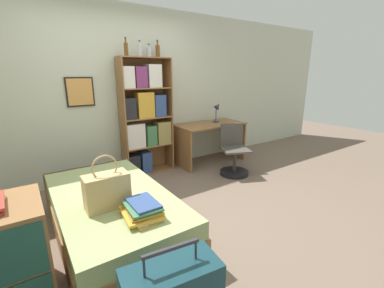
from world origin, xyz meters
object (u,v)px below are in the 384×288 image
(bookcase, at_px, (144,118))
(desk_chair, at_px, (234,159))
(bed, at_px, (112,213))
(handbag, at_px, (107,190))
(bottle_brown, at_px, (140,50))
(desk, at_px, (210,135))
(bottle_green, at_px, (126,49))
(bottle_blue, at_px, (158,51))
(desk_lamp, at_px, (217,109))
(bottle_clear, at_px, (149,52))
(book_stack_on_bed, at_px, (142,210))

(bookcase, xyz_separation_m, desk_chair, (1.16, -0.86, -0.67))
(bed, distance_m, handbag, 0.49)
(bottle_brown, distance_m, desk, 1.88)
(bookcase, bearing_deg, bottle_green, -173.45)
(desk, distance_m, desk_chair, 0.74)
(bottle_blue, relative_size, desk_lamp, 0.69)
(bookcase, height_order, desk, bookcase)
(bottle_brown, bearing_deg, bottle_clear, 19.34)
(book_stack_on_bed, bearing_deg, bed, 98.45)
(bed, distance_m, book_stack_on_bed, 0.67)
(desk_lamp, bearing_deg, bottle_blue, 172.51)
(bottle_clear, bearing_deg, desk, -10.15)
(bottle_green, bearing_deg, book_stack_on_bed, -109.19)
(bookcase, height_order, bottle_clear, bottle_clear)
(bed, height_order, bottle_green, bottle_green)
(handbag, height_order, desk, handbag)
(handbag, xyz_separation_m, bottle_blue, (1.40, 1.70, 1.32))
(desk, bearing_deg, bed, -151.15)
(book_stack_on_bed, bearing_deg, bottle_brown, 65.49)
(book_stack_on_bed, relative_size, desk, 0.30)
(bottle_brown, height_order, bottle_clear, bottle_brown)
(bottle_green, xyz_separation_m, bottle_blue, (0.54, 0.07, 0.00))
(book_stack_on_bed, height_order, bottle_clear, bottle_clear)
(book_stack_on_bed, height_order, desk_chair, desk_chair)
(bookcase, distance_m, desk, 1.28)
(handbag, distance_m, bottle_green, 2.27)
(handbag, xyz_separation_m, bottle_clear, (1.25, 1.68, 1.30))
(bottle_clear, relative_size, desk_lamp, 0.51)
(handbag, distance_m, desk_chair, 2.43)
(bottle_blue, bearing_deg, bottle_clear, -172.51)
(handbag, bearing_deg, bed, 69.94)
(book_stack_on_bed, bearing_deg, bottle_green, 70.81)
(desk_lamp, bearing_deg, desk_chair, -108.68)
(bed, bearing_deg, book_stack_on_bed, -81.55)
(bookcase, bearing_deg, handbag, -123.73)
(desk, bearing_deg, book_stack_on_bed, -139.47)
(book_stack_on_bed, relative_size, desk_lamp, 1.01)
(bookcase, xyz_separation_m, bottle_clear, (0.14, 0.02, 0.99))
(bottle_clear, xyz_separation_m, desk_chair, (1.02, -0.88, -1.66))
(bed, distance_m, bookcase, 1.84)
(bookcase, relative_size, desk, 1.46)
(desk_chair, bearing_deg, bookcase, 143.41)
(bed, height_order, handbag, handbag)
(book_stack_on_bed, distance_m, desk_lamp, 3.02)
(bottle_clear, height_order, desk_chair, bottle_clear)
(bottle_clear, xyz_separation_m, bottle_blue, (0.16, 0.02, 0.03))
(bookcase, bearing_deg, bed, -126.06)
(handbag, relative_size, bookcase, 0.26)
(handbag, relative_size, bottle_clear, 2.53)
(desk_chair, bearing_deg, desk, 86.83)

